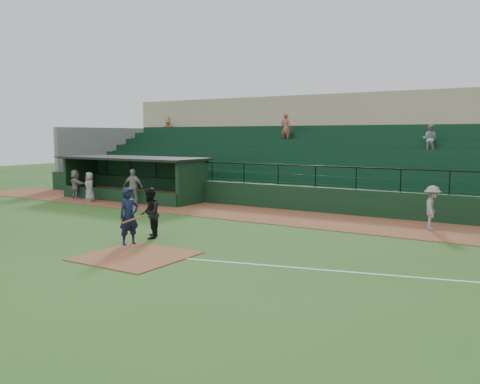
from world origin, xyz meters
The scene contains 12 objects.
ground centered at (0.00, 0.00, 0.00)m, with size 90.00×90.00×0.00m, color #2A531B.
warning_track centered at (0.00, 8.00, 0.01)m, with size 40.00×4.00×0.03m, color brown.
home_plate_dirt centered at (0.00, -1.00, 0.01)m, with size 3.00×3.00×0.03m, color brown.
foul_line centered at (8.00, 1.20, 0.01)m, with size 18.00×0.09×0.01m, color white.
stadium_structure centered at (0.00, 16.46, 2.30)m, with size 38.00×13.08×6.40m.
dugout centered at (-9.75, 9.56, 1.33)m, with size 8.90×3.20×2.42m.
batter_at_plate centered at (-1.29, 0.07, 0.97)m, with size 1.12×0.82×1.94m.
umpire centered at (-1.48, 1.29, 0.91)m, with size 0.88×0.69×1.81m, color black.
runner centered at (6.75, 8.18, 0.89)m, with size 1.11×0.64×1.71m, color gray.
dugout_player_a centered at (-8.03, 7.28, 0.97)m, with size 1.10×0.46×1.88m, color #9F9A94.
dugout_player_b centered at (-11.04, 7.05, 0.83)m, with size 0.79×0.51×1.61m, color gray.
dugout_player_c centered at (-12.76, 7.53, 0.86)m, with size 1.53×0.49×1.65m, color gray.
Camera 1 is at (10.69, -12.16, 3.69)m, focal length 38.02 mm.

